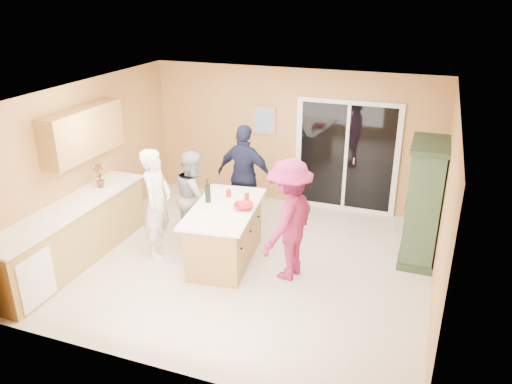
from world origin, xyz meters
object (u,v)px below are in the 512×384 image
(woman_white, at_px, (157,203))
(woman_magenta, at_px, (289,220))
(woman_grey, at_px, (194,196))
(woman_navy, at_px, (245,176))
(kitchen_island, at_px, (225,235))
(green_hutch, at_px, (423,204))

(woman_white, bearing_deg, woman_magenta, -94.95)
(woman_grey, xyz_separation_m, woman_magenta, (1.79, -0.58, 0.13))
(woman_white, xyz_separation_m, woman_grey, (0.31, 0.64, -0.10))
(woman_white, distance_m, woman_navy, 1.71)
(kitchen_island, distance_m, woman_grey, 0.97)
(green_hutch, height_order, woman_white, green_hutch)
(kitchen_island, relative_size, woman_magenta, 1.01)
(woman_grey, height_order, woman_magenta, woman_magenta)
(kitchen_island, distance_m, woman_magenta, 1.14)
(woman_white, bearing_deg, woman_navy, -37.61)
(woman_white, distance_m, woman_magenta, 2.10)
(woman_white, bearing_deg, woman_grey, -32.05)
(woman_navy, bearing_deg, woman_white, 65.37)
(kitchen_island, height_order, woman_white, woman_white)
(kitchen_island, xyz_separation_m, woman_white, (-1.06, -0.15, 0.44))
(kitchen_island, xyz_separation_m, woman_magenta, (1.03, -0.09, 0.47))
(kitchen_island, distance_m, green_hutch, 3.03)
(woman_navy, height_order, woman_magenta, woman_navy)
(woman_white, xyz_separation_m, woman_navy, (0.88, 1.47, 0.04))
(green_hutch, xyz_separation_m, woman_white, (-3.85, -1.22, -0.05))
(woman_magenta, bearing_deg, woman_navy, -126.25)
(woman_white, xyz_separation_m, woman_magenta, (2.09, 0.06, 0.03))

